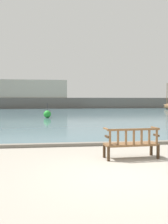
{
  "coord_description": "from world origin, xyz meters",
  "views": [
    {
      "loc": [
        -1.73,
        -5.52,
        1.74
      ],
      "look_at": [
        0.32,
        10.0,
        1.0
      ],
      "focal_mm": 40.0,
      "sensor_mm": 36.0,
      "label": 1
    }
  ],
  "objects": [
    {
      "name": "park_bench",
      "position": [
        0.64,
        1.61,
        0.47
      ],
      "size": [
        1.63,
        0.61,
        0.92
      ],
      "color": "#3D2A19",
      "rests_on": "ground"
    },
    {
      "name": "quay_edge_kerb",
      "position": [
        0.0,
        3.85,
        0.06
      ],
      "size": [
        40.0,
        0.3,
        0.12
      ],
      "primitive_type": "cube",
      "color": "slate",
      "rests_on": "ground"
    },
    {
      "name": "channel_buoy",
      "position": [
        -2.09,
        18.18,
        0.43
      ],
      "size": [
        0.7,
        0.7,
        1.4
      ],
      "color": "green",
      "rests_on": "harbor_water"
    },
    {
      "name": "ground_plane",
      "position": [
        0.0,
        0.0,
        0.0
      ],
      "size": [
        160.0,
        160.0,
        0.0
      ],
      "primitive_type": "plane",
      "color": "gray"
    },
    {
      "name": "harbor_water",
      "position": [
        0.0,
        44.0,
        0.04
      ],
      "size": [
        100.0,
        80.0,
        0.08
      ],
      "primitive_type": "cube",
      "color": "#476670",
      "rests_on": "ground"
    },
    {
      "name": "far_breakwater",
      "position": [
        -1.62,
        46.11,
        1.94
      ],
      "size": [
        50.34,
        2.4,
        5.85
      ],
      "color": "#66605B",
      "rests_on": "ground"
    }
  ]
}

